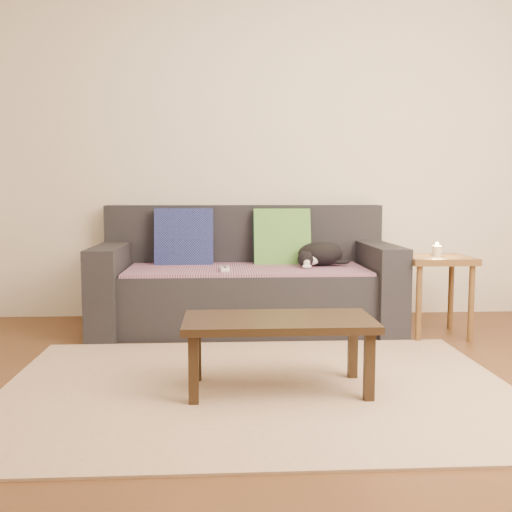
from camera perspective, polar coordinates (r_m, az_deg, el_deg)
The scene contains 13 objects.
ground at distance 2.86m, azimuth 0.38°, elevation -13.55°, with size 4.50×4.50×0.00m, color brown.
back_wall at distance 4.71m, azimuth -1.18°, elevation 10.12°, with size 4.50×0.04×2.60m, color beige.
sofa at distance 4.32m, azimuth -0.95°, elevation -2.68°, with size 2.10×0.94×0.87m.
throw_blanket at distance 4.21m, azimuth -0.90°, elevation -1.24°, with size 1.66×0.74×0.02m, color #492A4F.
cushion_navy at distance 4.45m, azimuth -6.87°, elevation 1.70°, with size 0.43×0.11×0.43m, color #101148.
cushion_green at distance 4.47m, azimuth 2.48°, elevation 1.75°, with size 0.42×0.11×0.42m, color #0B4C47.
cat at distance 4.33m, azimuth 6.05°, elevation 0.16°, with size 0.40×0.34×0.17m.
wii_remote_a at distance 4.01m, azimuth -2.82°, elevation -1.23°, with size 0.15×0.04×0.03m, color white.
wii_remote_b at distance 4.00m, azimuth -3.16°, elevation -1.26°, with size 0.15×0.04×0.03m, color white.
side_table at distance 4.19m, azimuth 16.80°, elevation -1.31°, with size 0.43×0.43×0.54m.
candle at distance 4.18m, azimuth 16.86°, elevation 0.49°, with size 0.06×0.06×0.09m.
rug at distance 3.00m, azimuth 0.20°, elevation -12.49°, with size 2.50×1.80×0.01m, color tan.
coffee_table at distance 2.89m, azimuth 2.17°, elevation -6.81°, with size 0.91×0.45×0.36m.
Camera 1 is at (-0.17, -2.69, 0.95)m, focal length 42.00 mm.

